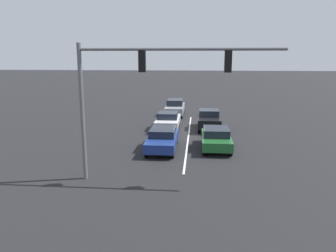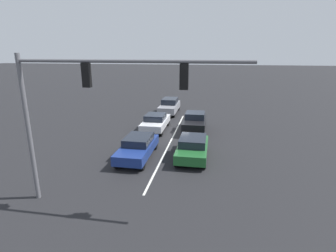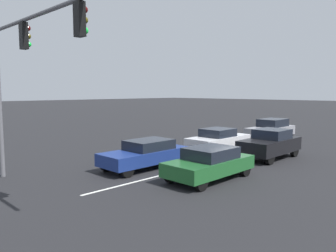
% 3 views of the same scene
% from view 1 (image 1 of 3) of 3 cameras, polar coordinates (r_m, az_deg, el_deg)
% --- Properties ---
extents(ground_plane, '(240.00, 240.00, 0.00)m').
position_cam_1_polar(ground_plane, '(26.90, 3.71, -0.79)').
color(ground_plane, black).
extents(lane_stripe_left_divider, '(0.12, 16.28, 0.01)m').
position_cam_1_polar(lane_stripe_left_divider, '(24.82, 3.57, -1.87)').
color(lane_stripe_left_divider, silver).
rests_on(lane_stripe_left_divider, ground_plane).
extents(car_navy_midlane_front, '(1.81, 4.54, 1.37)m').
position_cam_1_polar(car_navy_midlane_front, '(21.24, -0.97, -2.24)').
color(car_navy_midlane_front, navy).
rests_on(car_navy_midlane_front, ground_plane).
extents(car_darkgreen_leftlane_front, '(1.86, 4.18, 1.37)m').
position_cam_1_polar(car_darkgreen_leftlane_front, '(21.68, 8.38, -2.08)').
color(car_darkgreen_leftlane_front, '#1E5928').
rests_on(car_darkgreen_leftlane_front, ground_plane).
extents(car_black_leftlane_second, '(1.82, 4.14, 1.62)m').
position_cam_1_polar(car_black_leftlane_second, '(27.38, 7.13, 1.14)').
color(car_black_leftlane_second, black).
rests_on(car_black_leftlane_second, ground_plane).
extents(car_silver_midlane_second, '(1.84, 4.49, 1.42)m').
position_cam_1_polar(car_silver_midlane_second, '(27.30, 0.01, 1.02)').
color(car_silver_midlane_second, silver).
rests_on(car_silver_midlane_second, ground_plane).
extents(car_gray_midlane_third, '(1.79, 4.77, 1.62)m').
position_cam_1_polar(car_gray_midlane_third, '(33.76, 1.22, 3.28)').
color(car_gray_midlane_third, gray).
rests_on(car_gray_midlane_third, ground_plane).
extents(traffic_signal_gantry, '(9.42, 0.37, 6.56)m').
position_cam_1_polar(traffic_signal_gantry, '(15.24, -5.08, 7.89)').
color(traffic_signal_gantry, slate).
rests_on(traffic_signal_gantry, ground_plane).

